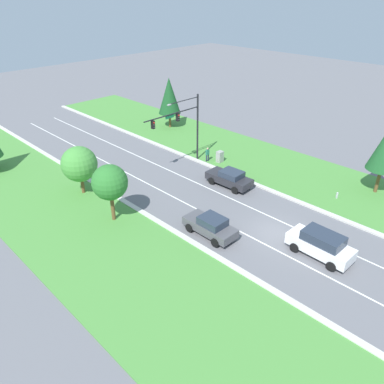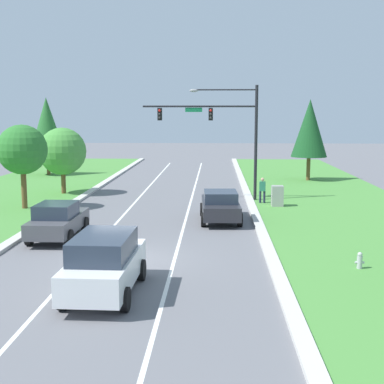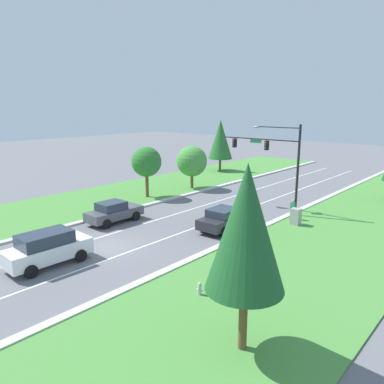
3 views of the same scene
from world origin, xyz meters
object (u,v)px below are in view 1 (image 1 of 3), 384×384
(traffic_signal_mast, at_px, (183,122))
(white_suv, at_px, (321,244))
(oak_far_left_tree, at_px, (110,183))
(charcoal_sedan, at_px, (230,178))
(pedestrian, at_px, (207,154))
(conifer_near_right_tree, at_px, (169,96))
(utility_cabinet, at_px, (220,157))
(oak_near_left_tree, at_px, (79,164))
(fire_hydrant, at_px, (337,196))
(graphite_sedan, at_px, (210,226))

(traffic_signal_mast, distance_m, white_suv, 19.31)
(white_suv, distance_m, oak_far_left_tree, 16.91)
(traffic_signal_mast, height_order, charcoal_sedan, traffic_signal_mast)
(pedestrian, bearing_deg, conifer_near_right_tree, -105.29)
(utility_cabinet, relative_size, conifer_near_right_tree, 0.19)
(traffic_signal_mast, bearing_deg, oak_far_left_tree, -162.49)
(conifer_near_right_tree, relative_size, oak_near_left_tree, 1.45)
(fire_hydrant, distance_m, conifer_near_right_tree, 26.35)
(graphite_sedan, xyz_separation_m, fire_hydrant, (12.58, -4.49, -0.52))
(pedestrian, bearing_deg, white_suv, 76.77)
(white_suv, bearing_deg, charcoal_sedan, 73.57)
(traffic_signal_mast, height_order, graphite_sedan, traffic_signal_mast)
(utility_cabinet, height_order, oak_far_left_tree, oak_far_left_tree)
(pedestrian, distance_m, oak_near_left_tree, 14.33)
(traffic_signal_mast, distance_m, oak_far_left_tree, 12.54)
(conifer_near_right_tree, distance_m, oak_far_left_tree, 23.91)
(conifer_near_right_tree, bearing_deg, traffic_signal_mast, -125.36)
(traffic_signal_mast, bearing_deg, pedestrian, -25.64)
(white_suv, height_order, fire_hydrant, white_suv)
(white_suv, distance_m, oak_near_left_tree, 22.04)
(charcoal_sedan, distance_m, conifer_near_right_tree, 19.04)
(oak_far_left_tree, bearing_deg, conifer_near_right_tree, 36.30)
(pedestrian, relative_size, oak_near_left_tree, 0.36)
(oak_near_left_tree, bearing_deg, graphite_sedan, -75.14)
(graphite_sedan, distance_m, oak_far_left_tree, 8.81)
(graphite_sedan, xyz_separation_m, white_suv, (3.72, -7.46, 0.17))
(graphite_sedan, height_order, oak_near_left_tree, oak_near_left_tree)
(white_suv, relative_size, conifer_near_right_tree, 0.70)
(white_suv, distance_m, conifer_near_right_tree, 31.21)
(white_suv, relative_size, fire_hydrant, 6.87)
(traffic_signal_mast, height_order, utility_cabinet, traffic_signal_mast)
(graphite_sedan, relative_size, charcoal_sedan, 0.95)
(traffic_signal_mast, relative_size, oak_far_left_tree, 1.48)
(charcoal_sedan, bearing_deg, oak_far_left_tree, 163.30)
(pedestrian, bearing_deg, fire_hydrant, 106.75)
(charcoal_sedan, xyz_separation_m, conifer_near_right_tree, (7.56, 17.10, 3.59))
(utility_cabinet, bearing_deg, oak_near_left_tree, 162.48)
(charcoal_sedan, relative_size, fire_hydrant, 6.78)
(pedestrian, height_order, conifer_near_right_tree, conifer_near_right_tree)
(utility_cabinet, bearing_deg, charcoal_sedan, -129.02)
(utility_cabinet, xyz_separation_m, fire_hydrant, (1.53, -13.16, -0.33))
(graphite_sedan, relative_size, fire_hydrant, 6.46)
(traffic_signal_mast, bearing_deg, white_suv, -102.14)
(utility_cabinet, xyz_separation_m, oak_near_left_tree, (-14.56, 4.60, 2.38))
(traffic_signal_mast, distance_m, oak_near_left_tree, 11.61)
(utility_cabinet, bearing_deg, pedestrian, 125.74)
(traffic_signal_mast, xyz_separation_m, white_suv, (-3.97, -18.48, -3.99))
(graphite_sedan, relative_size, conifer_near_right_tree, 0.66)
(traffic_signal_mast, height_order, oak_far_left_tree, traffic_signal_mast)
(graphite_sedan, height_order, pedestrian, pedestrian)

